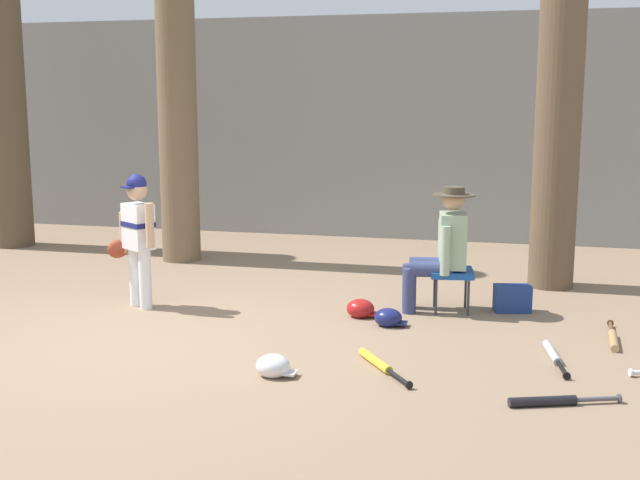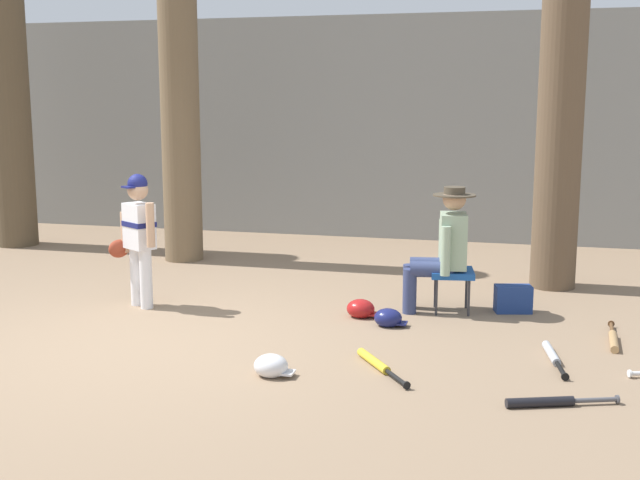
{
  "view_description": "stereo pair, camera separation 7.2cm",
  "coord_description": "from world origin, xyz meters",
  "px_view_note": "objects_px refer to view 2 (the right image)",
  "views": [
    {
      "loc": [
        3.01,
        -5.86,
        2.01
      ],
      "look_at": [
        1.25,
        1.13,
        0.75
      ],
      "focal_mm": 45.4,
      "sensor_mm": 36.0,
      "label": 1
    },
    {
      "loc": [
        3.08,
        -5.84,
        2.01
      ],
      "look_at": [
        1.25,
        1.13,
        0.75
      ],
      "focal_mm": 45.4,
      "sensor_mm": 36.0,
      "label": 2
    }
  ],
  "objects_px": {
    "bat_aluminum_silver": "(553,356)",
    "batting_helmet_white": "(271,366)",
    "tree_behind_spectator": "(565,31)",
    "bat_wood_tan": "(613,339)",
    "batting_helmet_navy": "(388,318)",
    "tree_near_player": "(179,92)",
    "seated_spectator": "(442,246)",
    "bat_yellow_trainer": "(377,363)",
    "folding_stool": "(452,274)",
    "young_ballplayer": "(138,232)",
    "batting_helmet_red": "(361,309)",
    "tree_far_left": "(8,89)",
    "handbag_beside_stool": "(513,299)",
    "bat_black_composite": "(549,402)"
  },
  "relations": [
    {
      "from": "tree_near_player",
      "to": "seated_spectator",
      "type": "distance_m",
      "value": 4.11
    },
    {
      "from": "tree_behind_spectator",
      "to": "bat_black_composite",
      "type": "distance_m",
      "value": 4.48
    },
    {
      "from": "tree_near_player",
      "to": "folding_stool",
      "type": "xyz_separation_m",
      "value": [
        3.53,
        -1.71,
        -1.73
      ]
    },
    {
      "from": "tree_near_player",
      "to": "batting_helmet_white",
      "type": "height_order",
      "value": "tree_near_player"
    },
    {
      "from": "bat_black_composite",
      "to": "batting_helmet_navy",
      "type": "height_order",
      "value": "batting_helmet_navy"
    },
    {
      "from": "bat_aluminum_silver",
      "to": "batting_helmet_white",
      "type": "relative_size",
      "value": 2.63
    },
    {
      "from": "tree_near_player",
      "to": "bat_black_composite",
      "type": "bearing_deg",
      "value": -42.2
    },
    {
      "from": "seated_spectator",
      "to": "bat_black_composite",
      "type": "height_order",
      "value": "seated_spectator"
    },
    {
      "from": "handbag_beside_stool",
      "to": "bat_aluminum_silver",
      "type": "relative_size",
      "value": 0.43
    },
    {
      "from": "young_ballplayer",
      "to": "folding_stool",
      "type": "relative_size",
      "value": 2.86
    },
    {
      "from": "young_ballplayer",
      "to": "bat_yellow_trainer",
      "type": "distance_m",
      "value": 2.95
    },
    {
      "from": "tree_far_left",
      "to": "batting_helmet_navy",
      "type": "distance_m",
      "value": 6.65
    },
    {
      "from": "bat_black_composite",
      "to": "folding_stool",
      "type": "bearing_deg",
      "value": 110.83
    },
    {
      "from": "bat_wood_tan",
      "to": "batting_helmet_navy",
      "type": "distance_m",
      "value": 1.91
    },
    {
      "from": "handbag_beside_stool",
      "to": "bat_black_composite",
      "type": "distance_m",
      "value": 2.43
    },
    {
      "from": "bat_yellow_trainer",
      "to": "batting_helmet_white",
      "type": "bearing_deg",
      "value": -152.49
    },
    {
      "from": "batting_helmet_red",
      "to": "batting_helmet_white",
      "type": "bearing_deg",
      "value": -99.76
    },
    {
      "from": "folding_stool",
      "to": "bat_wood_tan",
      "type": "relative_size",
      "value": 0.57
    },
    {
      "from": "folding_stool",
      "to": "tree_far_left",
      "type": "height_order",
      "value": "tree_far_left"
    },
    {
      "from": "folding_stool",
      "to": "bat_aluminum_silver",
      "type": "relative_size",
      "value": 0.57
    },
    {
      "from": "bat_aluminum_silver",
      "to": "tree_behind_spectator",
      "type": "bearing_deg",
      "value": 89.04
    },
    {
      "from": "folding_stool",
      "to": "bat_yellow_trainer",
      "type": "bearing_deg",
      "value": -102.02
    },
    {
      "from": "tree_behind_spectator",
      "to": "batting_helmet_red",
      "type": "distance_m",
      "value": 3.6
    },
    {
      "from": "young_ballplayer",
      "to": "bat_aluminum_silver",
      "type": "height_order",
      "value": "young_ballplayer"
    },
    {
      "from": "bat_wood_tan",
      "to": "tree_behind_spectator",
      "type": "bearing_deg",
      "value": 102.8
    },
    {
      "from": "bat_black_composite",
      "to": "batting_helmet_white",
      "type": "relative_size",
      "value": 2.46
    },
    {
      "from": "young_ballplayer",
      "to": "tree_far_left",
      "type": "relative_size",
      "value": 0.25
    },
    {
      "from": "young_ballplayer",
      "to": "tree_near_player",
      "type": "bearing_deg",
      "value": 103.74
    },
    {
      "from": "bat_yellow_trainer",
      "to": "batting_helmet_white",
      "type": "relative_size",
      "value": 2.34
    },
    {
      "from": "handbag_beside_stool",
      "to": "batting_helmet_red",
      "type": "xyz_separation_m",
      "value": [
        -1.37,
        -0.54,
        -0.05
      ]
    },
    {
      "from": "handbag_beside_stool",
      "to": "batting_helmet_white",
      "type": "relative_size",
      "value": 1.12
    },
    {
      "from": "handbag_beside_stool",
      "to": "tree_far_left",
      "type": "xyz_separation_m",
      "value": [
        -6.77,
        1.95,
        2.01
      ]
    },
    {
      "from": "tree_behind_spectator",
      "to": "batting_helmet_navy",
      "type": "bearing_deg",
      "value": -126.4
    },
    {
      "from": "tree_far_left",
      "to": "bat_aluminum_silver",
      "type": "xyz_separation_m",
      "value": [
        7.11,
        -3.34,
        -2.1
      ]
    },
    {
      "from": "tree_behind_spectator",
      "to": "young_ballplayer",
      "type": "height_order",
      "value": "tree_behind_spectator"
    },
    {
      "from": "young_ballplayer",
      "to": "bat_black_composite",
      "type": "relative_size",
      "value": 1.75
    },
    {
      "from": "young_ballplayer",
      "to": "batting_helmet_red",
      "type": "xyz_separation_m",
      "value": [
        2.17,
        0.17,
        -0.67
      ]
    },
    {
      "from": "tree_near_player",
      "to": "batting_helmet_red",
      "type": "relative_size",
      "value": 15.69
    },
    {
      "from": "bat_aluminum_silver",
      "to": "bat_black_composite",
      "type": "xyz_separation_m",
      "value": [
        -0.04,
        -1.02,
        0.0
      ]
    },
    {
      "from": "tree_far_left",
      "to": "bat_aluminum_silver",
      "type": "bearing_deg",
      "value": -25.14
    },
    {
      "from": "bat_aluminum_silver",
      "to": "batting_helmet_white",
      "type": "distance_m",
      "value": 2.21
    },
    {
      "from": "folding_stool",
      "to": "seated_spectator",
      "type": "distance_m",
      "value": 0.29
    },
    {
      "from": "tree_far_left",
      "to": "tree_behind_spectator",
      "type": "bearing_deg",
      "value": -5.99
    },
    {
      "from": "bat_aluminum_silver",
      "to": "bat_black_composite",
      "type": "height_order",
      "value": "same"
    },
    {
      "from": "batting_helmet_red",
      "to": "batting_helmet_white",
      "type": "distance_m",
      "value": 1.79
    },
    {
      "from": "folding_stool",
      "to": "bat_aluminum_silver",
      "type": "bearing_deg",
      "value": -54.17
    },
    {
      "from": "bat_wood_tan",
      "to": "batting_helmet_navy",
      "type": "bearing_deg",
      "value": 178.93
    },
    {
      "from": "handbag_beside_stool",
      "to": "bat_aluminum_silver",
      "type": "height_order",
      "value": "handbag_beside_stool"
    },
    {
      "from": "folding_stool",
      "to": "handbag_beside_stool",
      "type": "distance_m",
      "value": 0.63
    },
    {
      "from": "bat_yellow_trainer",
      "to": "tree_behind_spectator",
      "type": "bearing_deg",
      "value": 66.81
    }
  ]
}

